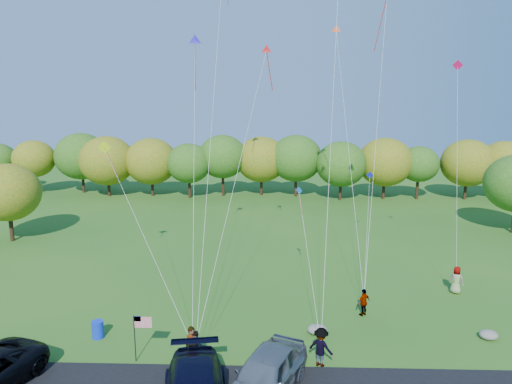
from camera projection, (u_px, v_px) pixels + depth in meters
ground at (249, 355)px, 22.40m from camera, size 140.00×140.00×0.00m
treeline at (259, 163)px, 56.91m from camera, size 75.60×27.53×8.40m
minivan_silver at (266, 374)px, 19.14m from camera, size 4.21×5.92×1.87m
flyer_a at (192, 345)px, 21.51m from camera, size 0.81×0.69×1.87m
flyer_b at (196, 348)px, 21.53m from camera, size 0.80×0.62×1.65m
flyer_c at (321, 347)px, 21.32m from camera, size 1.42×1.24×1.91m
flyer_d at (364, 302)px, 26.41m from camera, size 0.99×0.90×1.62m
flyer_e at (456, 280)px, 29.46m from camera, size 1.05×0.98×1.80m
park_bench at (16, 351)px, 21.86m from camera, size 1.70×0.96×0.96m
trash_barrel at (98, 329)px, 23.98m from camera, size 0.61×0.61×0.92m
flag_assembly at (140, 328)px, 21.53m from camera, size 0.87×0.57×2.36m
boulder_near at (317, 330)px, 24.36m from camera, size 1.07×0.84×0.53m
boulder_far at (489, 335)px, 23.86m from camera, size 0.94×0.79×0.49m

